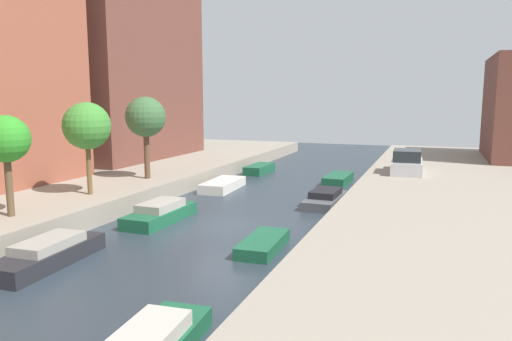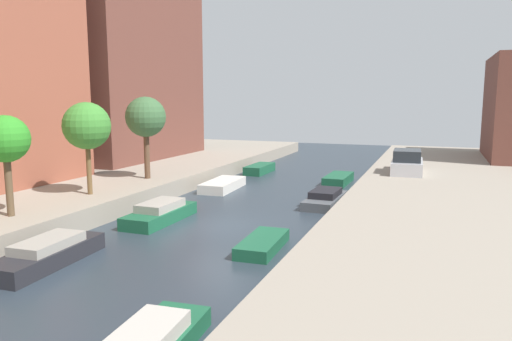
{
  "view_description": "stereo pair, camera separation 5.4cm",
  "coord_description": "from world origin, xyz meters",
  "px_view_note": "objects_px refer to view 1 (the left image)",
  "views": [
    {
      "loc": [
        9.04,
        -19.22,
        5.75
      ],
      "look_at": [
        -1.0,
        7.86,
        1.43
      ],
      "focal_mm": 33.72,
      "sensor_mm": 36.0,
      "label": 1
    },
    {
      "loc": [
        9.09,
        -19.2,
        5.75
      ],
      "look_at": [
        -1.0,
        7.86,
        1.43
      ],
      "focal_mm": 33.72,
      "sensor_mm": 36.0,
      "label": 2
    }
  ],
  "objects_px": {
    "parked_car": "(407,163)",
    "moored_boat_right_3": "(325,199)",
    "moored_boat_right_2": "(263,244)",
    "moored_boat_right_4": "(338,179)",
    "moored_boat_left_2": "(48,254)",
    "apartment_tower_far": "(107,16)",
    "street_tree_2": "(6,140)",
    "moored_boat_left_4": "(223,185)",
    "street_tree_4": "(146,118)",
    "street_tree_3": "(87,126)",
    "moored_boat_left_5": "(259,169)",
    "moored_boat_left_3": "(160,213)"
  },
  "relations": [
    {
      "from": "street_tree_4",
      "to": "moored_boat_right_3",
      "type": "relative_size",
      "value": 1.15
    },
    {
      "from": "moored_boat_left_5",
      "to": "moored_boat_right_2",
      "type": "distance_m",
      "value": 19.26
    },
    {
      "from": "moored_boat_right_2",
      "to": "moored_boat_right_4",
      "type": "height_order",
      "value": "moored_boat_right_4"
    },
    {
      "from": "apartment_tower_far",
      "to": "parked_car",
      "type": "distance_m",
      "value": 25.83
    },
    {
      "from": "street_tree_2",
      "to": "moored_boat_left_2",
      "type": "relative_size",
      "value": 0.89
    },
    {
      "from": "street_tree_2",
      "to": "moored_boat_left_2",
      "type": "xyz_separation_m",
      "value": [
        3.63,
        -1.86,
        -3.71
      ]
    },
    {
      "from": "moored_boat_left_4",
      "to": "moored_boat_right_4",
      "type": "height_order",
      "value": "moored_boat_right_4"
    },
    {
      "from": "parked_car",
      "to": "moored_boat_right_2",
      "type": "height_order",
      "value": "parked_car"
    },
    {
      "from": "moored_boat_right_3",
      "to": "moored_boat_right_4",
      "type": "xyz_separation_m",
      "value": [
        -0.62,
        7.0,
        -0.06
      ]
    },
    {
      "from": "street_tree_2",
      "to": "moored_boat_right_2",
      "type": "bearing_deg",
      "value": 13.07
    },
    {
      "from": "street_tree_4",
      "to": "moored_boat_left_3",
      "type": "relative_size",
      "value": 1.11
    },
    {
      "from": "apartment_tower_far",
      "to": "moored_boat_right_3",
      "type": "distance_m",
      "value": 24.32
    },
    {
      "from": "moored_boat_right_2",
      "to": "moored_boat_right_3",
      "type": "relative_size",
      "value": 0.78
    },
    {
      "from": "street_tree_2",
      "to": "moored_boat_right_4",
      "type": "xyz_separation_m",
      "value": [
        10.04,
        17.94,
        -3.81
      ]
    },
    {
      "from": "moored_boat_left_4",
      "to": "street_tree_4",
      "type": "bearing_deg",
      "value": -138.9
    },
    {
      "from": "apartment_tower_far",
      "to": "street_tree_4",
      "type": "distance_m",
      "value": 14.73
    },
    {
      "from": "parked_car",
      "to": "moored_boat_left_4",
      "type": "bearing_deg",
      "value": -156.62
    },
    {
      "from": "moored_boat_left_2",
      "to": "apartment_tower_far",
      "type": "bearing_deg",
      "value": 121.44
    },
    {
      "from": "street_tree_4",
      "to": "moored_boat_right_2",
      "type": "bearing_deg",
      "value": -37.18
    },
    {
      "from": "moored_boat_left_2",
      "to": "moored_boat_left_4",
      "type": "height_order",
      "value": "moored_boat_left_2"
    },
    {
      "from": "street_tree_4",
      "to": "moored_boat_left_5",
      "type": "distance_m",
      "value": 11.76
    },
    {
      "from": "parked_car",
      "to": "apartment_tower_far",
      "type": "bearing_deg",
      "value": 177.66
    },
    {
      "from": "moored_boat_left_5",
      "to": "moored_boat_right_4",
      "type": "bearing_deg",
      "value": -20.35
    },
    {
      "from": "apartment_tower_far",
      "to": "street_tree_2",
      "type": "distance_m",
      "value": 22.39
    },
    {
      "from": "moored_boat_left_4",
      "to": "moored_boat_left_5",
      "type": "distance_m",
      "value": 7.3
    },
    {
      "from": "moored_boat_right_2",
      "to": "apartment_tower_far",
      "type": "bearing_deg",
      "value": 139.26
    },
    {
      "from": "street_tree_4",
      "to": "moored_boat_right_4",
      "type": "distance_m",
      "value": 13.51
    },
    {
      "from": "moored_boat_left_5",
      "to": "moored_boat_right_3",
      "type": "bearing_deg",
      "value": -52.48
    },
    {
      "from": "parked_car",
      "to": "moored_boat_right_3",
      "type": "bearing_deg",
      "value": -119.07
    },
    {
      "from": "moored_boat_left_2",
      "to": "moored_boat_left_4",
      "type": "xyz_separation_m",
      "value": [
        -0.08,
        14.97,
        -0.1
      ]
    },
    {
      "from": "street_tree_2",
      "to": "street_tree_3",
      "type": "bearing_deg",
      "value": 90.0
    },
    {
      "from": "street_tree_4",
      "to": "moored_boat_left_5",
      "type": "height_order",
      "value": "street_tree_4"
    },
    {
      "from": "moored_boat_left_5",
      "to": "apartment_tower_far",
      "type": "bearing_deg",
      "value": -172.63
    },
    {
      "from": "street_tree_2",
      "to": "parked_car",
      "type": "relative_size",
      "value": 0.92
    },
    {
      "from": "street_tree_4",
      "to": "moored_boat_right_2",
      "type": "relative_size",
      "value": 1.48
    },
    {
      "from": "apartment_tower_far",
      "to": "moored_boat_left_2",
      "type": "bearing_deg",
      "value": -58.56
    },
    {
      "from": "street_tree_3",
      "to": "moored_boat_right_4",
      "type": "relative_size",
      "value": 1.21
    },
    {
      "from": "moored_boat_left_4",
      "to": "moored_boat_right_2",
      "type": "height_order",
      "value": "moored_boat_left_4"
    },
    {
      "from": "street_tree_4",
      "to": "moored_boat_right_4",
      "type": "xyz_separation_m",
      "value": [
        10.04,
        7.93,
        -4.34
      ]
    },
    {
      "from": "moored_boat_left_2",
      "to": "moored_boat_right_3",
      "type": "distance_m",
      "value": 14.61
    },
    {
      "from": "street_tree_2",
      "to": "moored_boat_right_2",
      "type": "relative_size",
      "value": 1.24
    },
    {
      "from": "apartment_tower_far",
      "to": "moored_boat_left_3",
      "type": "relative_size",
      "value": 5.13
    },
    {
      "from": "parked_car",
      "to": "moored_boat_left_5",
      "type": "xyz_separation_m",
      "value": [
        -11.1,
        2.57,
        -1.3
      ]
    },
    {
      "from": "moored_boat_left_5",
      "to": "moored_boat_right_2",
      "type": "xyz_separation_m",
      "value": [
        6.7,
        -18.06,
        -0.1
      ]
    },
    {
      "from": "street_tree_4",
      "to": "moored_boat_left_4",
      "type": "height_order",
      "value": "street_tree_4"
    },
    {
      "from": "moored_boat_left_5",
      "to": "parked_car",
      "type": "bearing_deg",
      "value": -13.02
    },
    {
      "from": "moored_boat_left_2",
      "to": "moored_boat_right_4",
      "type": "bearing_deg",
      "value": 72.06
    },
    {
      "from": "street_tree_2",
      "to": "moored_boat_left_5",
      "type": "relative_size",
      "value": 1.12
    },
    {
      "from": "street_tree_2",
      "to": "parked_car",
      "type": "xyz_separation_m",
      "value": [
        14.5,
        17.84,
        -2.48
      ]
    },
    {
      "from": "parked_car",
      "to": "moored_boat_left_5",
      "type": "distance_m",
      "value": 11.47
    }
  ]
}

